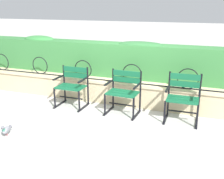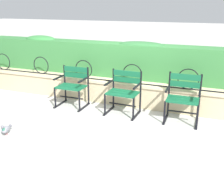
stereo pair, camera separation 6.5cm
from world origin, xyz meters
name	(u,v)px [view 1 (the left image)]	position (x,y,z in m)	size (l,w,h in m)	color
ground_plane	(110,118)	(0.00, 0.00, 0.00)	(60.00, 60.00, 0.00)	#B7B5AF
stone_wall	(124,92)	(0.00, 0.87, 0.26)	(8.03, 0.41, 0.51)	#C6B289
iron_arch_fence	(109,73)	(-0.31, 0.79, 0.69)	(7.47, 0.02, 0.42)	black
hedge_row	(129,60)	(-0.02, 1.31, 0.91)	(7.86, 0.54, 0.85)	#387A3D
park_chair_left	(72,85)	(-1.01, 0.38, 0.46)	(0.62, 0.52, 0.84)	#145B38
park_chair_centre	(124,91)	(0.16, 0.39, 0.47)	(0.65, 0.54, 0.86)	#145B38
park_chair_right	(183,97)	(1.31, 0.42, 0.47)	(0.63, 0.53, 0.89)	#145B38
pigeon_far_side	(6,130)	(-1.37, -1.28, 0.11)	(0.14, 0.29, 0.22)	gray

